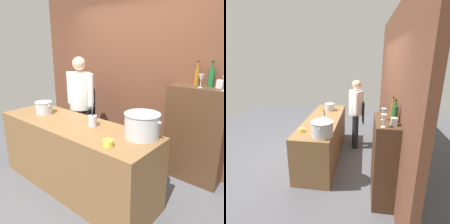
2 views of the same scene
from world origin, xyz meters
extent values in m
plane|color=#4C4C51|center=(0.00, 0.00, 0.00)|extent=(8.00, 8.00, 0.00)
cube|color=brown|center=(0.00, 1.40, 1.50)|extent=(4.40, 0.10, 3.00)
cube|color=brown|center=(0.00, 0.00, 0.45)|extent=(2.28, 0.70, 0.90)
cube|color=#472D1C|center=(1.10, 1.19, 0.66)|extent=(0.76, 0.32, 1.32)
cylinder|color=black|center=(-0.49, 0.68, 0.42)|extent=(0.14, 0.14, 0.84)
cylinder|color=black|center=(-0.68, 0.66, 0.42)|extent=(0.14, 0.14, 0.84)
cylinder|color=white|center=(-0.59, 0.67, 1.13)|extent=(0.34, 0.34, 0.58)
cube|color=black|center=(-0.60, 0.85, 0.89)|extent=(0.30, 0.05, 0.52)
cylinder|color=white|center=(-0.37, 0.69, 1.16)|extent=(0.09, 0.09, 0.52)
cylinder|color=white|center=(-0.80, 0.64, 1.16)|extent=(0.09, 0.09, 0.52)
sphere|color=tan|center=(-0.59, 0.67, 1.55)|extent=(0.21, 0.21, 0.21)
cylinder|color=#B7BABF|center=(0.89, 0.19, 1.03)|extent=(0.37, 0.37, 0.25)
cylinder|color=#B7BABF|center=(0.89, 0.19, 1.15)|extent=(0.38, 0.38, 0.01)
cube|color=#B7BABF|center=(0.69, 0.19, 1.11)|extent=(0.04, 0.02, 0.02)
cube|color=#B7BABF|center=(1.09, 0.19, 1.11)|extent=(0.04, 0.02, 0.02)
cylinder|color=#B7BABF|center=(-0.64, 0.02, 0.98)|extent=(0.23, 0.23, 0.16)
cylinder|color=#B7BABF|center=(-0.64, 0.02, 1.06)|extent=(0.24, 0.24, 0.01)
cube|color=#B7BABF|center=(-0.77, 0.02, 1.03)|extent=(0.04, 0.02, 0.02)
cube|color=#B7BABF|center=(-0.50, 0.02, 1.03)|extent=(0.04, 0.02, 0.02)
cylinder|color=#B7BABF|center=(0.26, 0.09, 0.97)|extent=(0.10, 0.10, 0.13)
cylinder|color=#262626|center=(0.26, 0.09, 1.06)|extent=(0.06, 0.02, 0.27)
cylinder|color=#B7BABF|center=(0.25, 0.09, 1.03)|extent=(0.02, 0.05, 0.22)
cylinder|color=#262626|center=(0.26, 0.08, 1.03)|extent=(0.06, 0.02, 0.23)
cylinder|color=yellow|center=(0.77, -0.21, 0.93)|extent=(0.10, 0.10, 0.07)
cylinder|color=#8C5919|center=(1.02, 1.27, 1.43)|extent=(0.07, 0.07, 0.21)
cylinder|color=#8C5919|center=(1.02, 1.27, 1.58)|extent=(0.02, 0.02, 0.09)
cylinder|color=black|center=(1.02, 1.27, 1.63)|extent=(0.03, 0.03, 0.01)
cylinder|color=#1E592D|center=(1.20, 1.28, 1.43)|extent=(0.08, 0.08, 0.23)
cylinder|color=#1E592D|center=(1.20, 1.28, 1.59)|extent=(0.03, 0.03, 0.08)
cylinder|color=black|center=(1.20, 1.28, 1.63)|extent=(0.03, 0.03, 0.01)
cylinder|color=silver|center=(1.41, 1.12, 1.32)|extent=(0.06, 0.06, 0.01)
cylinder|color=silver|center=(1.41, 1.12, 1.36)|extent=(0.01, 0.01, 0.07)
cone|color=silver|center=(1.41, 1.12, 1.44)|extent=(0.07, 0.07, 0.10)
cylinder|color=silver|center=(1.12, 1.14, 1.32)|extent=(0.06, 0.06, 0.01)
cylinder|color=silver|center=(1.12, 1.14, 1.36)|extent=(0.01, 0.01, 0.07)
cone|color=silver|center=(1.12, 1.14, 1.44)|extent=(0.07, 0.07, 0.10)
cube|color=#B2B2B7|center=(1.32, 1.26, 1.37)|extent=(0.08, 0.08, 0.10)
camera|label=1|loc=(2.05, -1.68, 1.83)|focal=35.71mm
camera|label=2|loc=(3.70, 0.87, 2.20)|focal=29.83mm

